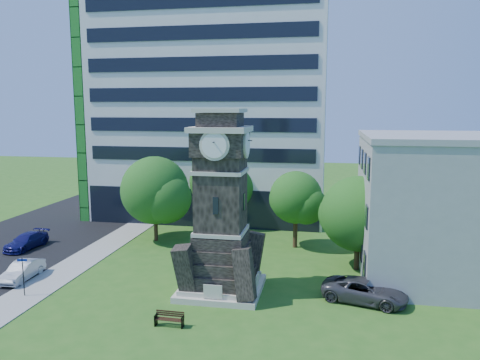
% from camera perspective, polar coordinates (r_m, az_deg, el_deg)
% --- Properties ---
extents(ground, '(160.00, 160.00, 0.00)m').
position_cam_1_polar(ground, '(31.58, -8.58, -14.17)').
color(ground, '#2B601B').
rests_on(ground, ground).
extents(sidewalk, '(3.00, 70.00, 0.06)m').
position_cam_1_polar(sidewalk, '(39.64, -19.43, -9.71)').
color(sidewalk, gray).
rests_on(sidewalk, ground).
extents(clock_tower, '(5.40, 5.40, 12.22)m').
position_cam_1_polar(clock_tower, '(30.99, -2.33, -4.25)').
color(clock_tower, beige).
rests_on(clock_tower, ground).
extents(office_tall, '(26.20, 15.11, 28.60)m').
position_cam_1_polar(office_tall, '(54.86, -3.18, 10.80)').
color(office_tall, white).
rests_on(office_tall, ground).
extents(office_low, '(15.20, 12.20, 10.40)m').
position_cam_1_polar(office_low, '(37.54, 26.15, -2.97)').
color(office_low, '#999B9E').
rests_on(office_low, ground).
extents(car_street_mid, '(1.62, 4.06, 1.31)m').
position_cam_1_polar(car_street_mid, '(37.71, -24.99, -9.99)').
color(car_street_mid, '#A0A3A7').
rests_on(car_street_mid, ground).
extents(car_street_north, '(2.15, 4.65, 1.32)m').
position_cam_1_polar(car_street_north, '(45.55, -24.60, -6.80)').
color(car_street_north, '#141458').
rests_on(car_street_north, ground).
extents(car_east_lot, '(5.80, 3.78, 1.48)m').
position_cam_1_polar(car_east_lot, '(31.61, 14.97, -12.90)').
color(car_east_lot, '#424146').
rests_on(car_east_lot, ground).
extents(park_bench, '(1.68, 0.45, 0.87)m').
position_cam_1_polar(park_bench, '(27.91, -8.60, -16.33)').
color(park_bench, black).
rests_on(park_bench, ground).
extents(street_sign, '(0.63, 0.06, 2.62)m').
position_cam_1_polar(street_sign, '(34.18, -24.94, -10.17)').
color(street_sign, black).
rests_on(street_sign, ground).
extents(tree_nw, '(6.89, 6.26, 7.91)m').
position_cam_1_polar(tree_nw, '(43.73, -10.23, -1.48)').
color(tree_nw, '#332114').
rests_on(tree_nw, ground).
extents(tree_nc, '(7.23, 6.57, 8.04)m').
position_cam_1_polar(tree_nc, '(49.03, -2.30, -0.27)').
color(tree_nc, '#332114').
rests_on(tree_nc, ground).
extents(tree_ne, '(5.09, 4.63, 6.83)m').
position_cam_1_polar(tree_ne, '(41.29, 6.91, -2.36)').
color(tree_ne, '#332114').
rests_on(tree_ne, ground).
extents(tree_east, '(6.30, 5.72, 7.23)m').
position_cam_1_polar(tree_east, '(36.52, 14.34, -4.27)').
color(tree_east, '#332114').
rests_on(tree_east, ground).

